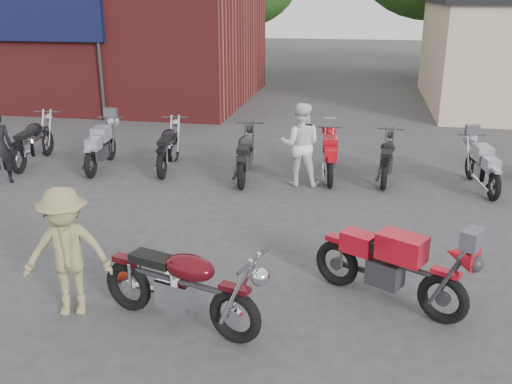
% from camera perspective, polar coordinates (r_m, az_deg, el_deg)
% --- Properties ---
extents(ground, '(90.00, 90.00, 0.00)m').
position_cam_1_polar(ground, '(7.67, -0.10, -10.39)').
color(ground, '#333336').
extents(brick_building, '(12.00, 8.00, 4.00)m').
position_cam_1_polar(brick_building, '(23.04, -16.22, 14.09)').
color(brick_building, maroon).
rests_on(brick_building, ground).
extents(vintage_motorcycle, '(2.23, 1.28, 1.23)m').
position_cam_1_polar(vintage_motorcycle, '(6.82, -7.48, -8.77)').
color(vintage_motorcycle, '#46080F').
rests_on(vintage_motorcycle, ground).
extents(sportbike, '(2.13, 1.58, 1.19)m').
position_cam_1_polar(sportbike, '(7.43, 13.38, -6.81)').
color(sportbike, red).
rests_on(sportbike, ground).
extents(helmet, '(0.29, 0.29, 0.23)m').
position_cam_1_polar(helmet, '(8.23, -13.31, -7.87)').
color(helmet, '#A22711').
rests_on(helmet, ground).
extents(person_light, '(0.86, 0.69, 1.72)m').
position_cam_1_polar(person_light, '(11.76, 4.48, 4.76)').
color(person_light, silver).
rests_on(person_light, ground).
extents(person_tan, '(1.20, 0.88, 1.66)m').
position_cam_1_polar(person_tan, '(7.32, -18.39, -5.73)').
color(person_tan, olive).
rests_on(person_tan, ground).
extents(row_bike_0, '(0.90, 2.10, 1.18)m').
position_cam_1_polar(row_bike_0, '(14.26, -21.43, 4.95)').
color(row_bike_0, black).
rests_on(row_bike_0, ground).
extents(row_bike_1, '(0.87, 2.00, 1.12)m').
position_cam_1_polar(row_bike_1, '(13.41, -15.28, 4.63)').
color(row_bike_1, '#90949E').
rests_on(row_bike_1, ground).
extents(row_bike_2, '(0.89, 2.03, 1.14)m').
position_cam_1_polar(row_bike_2, '(13.02, -8.75, 4.70)').
color(row_bike_2, black).
rests_on(row_bike_2, ground).
extents(row_bike_3, '(0.85, 2.04, 1.15)m').
position_cam_1_polar(row_bike_3, '(12.22, -1.07, 4.00)').
color(row_bike_3, black).
rests_on(row_bike_3, ground).
extents(row_bike_4, '(0.77, 1.87, 1.06)m').
position_cam_1_polar(row_bike_4, '(12.35, 7.39, 3.77)').
color(row_bike_4, '#B70F1B').
rests_on(row_bike_4, ground).
extents(row_bike_5, '(0.75, 1.86, 1.06)m').
position_cam_1_polar(row_bike_5, '(12.41, 12.98, 3.51)').
color(row_bike_5, black).
rests_on(row_bike_5, ground).
extents(row_bike_6, '(0.88, 1.90, 1.06)m').
position_cam_1_polar(row_bike_6, '(12.41, 21.73, 2.62)').
color(row_bike_6, '#91959E').
rests_on(row_bike_6, ground).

